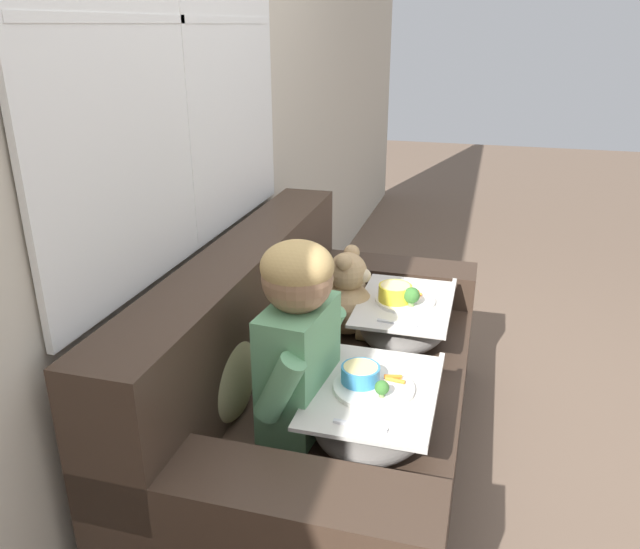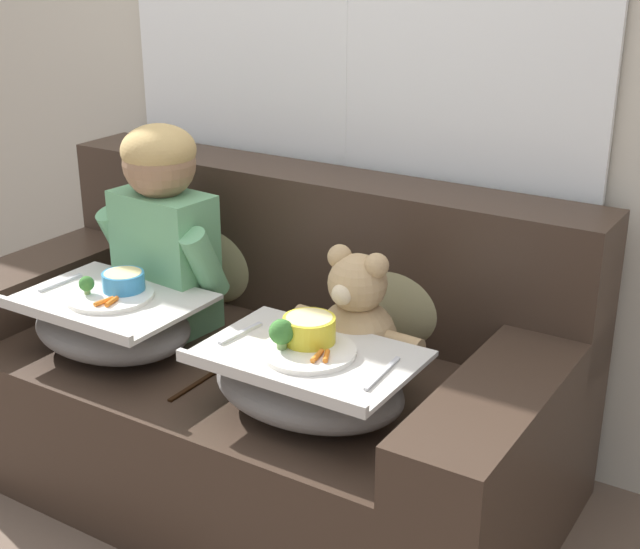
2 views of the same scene
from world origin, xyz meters
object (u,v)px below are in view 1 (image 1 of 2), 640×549
at_px(throw_pillow_behind_teddy, 289,286).
at_px(child_figure, 298,329).
at_px(couch, 316,395).
at_px(lap_tray_teddy, 404,319).
at_px(lap_tray_child, 373,410).
at_px(teddy_bear, 348,298).
at_px(throw_pillow_behind_child, 225,363).

distance_m(throw_pillow_behind_teddy, child_figure, 0.68).
bearing_deg(couch, lap_tray_teddy, -39.97).
xyz_separation_m(couch, lap_tray_child, (-0.31, -0.26, 0.19)).
distance_m(throw_pillow_behind_teddy, teddy_bear, 0.24).
bearing_deg(teddy_bear, throw_pillow_behind_teddy, 89.93).
bearing_deg(throw_pillow_behind_teddy, lap_tray_teddy, -90.16).
distance_m(teddy_bear, lap_tray_teddy, 0.23).
xyz_separation_m(child_figure, teddy_bear, (0.62, -0.00, -0.17)).
height_order(throw_pillow_behind_teddy, teddy_bear, same).
relative_size(lap_tray_child, lap_tray_teddy, 0.96).
bearing_deg(throw_pillow_behind_child, lap_tray_teddy, -36.22).
relative_size(throw_pillow_behind_child, lap_tray_teddy, 0.75).
distance_m(throw_pillow_behind_child, throw_pillow_behind_teddy, 0.62).
relative_size(throw_pillow_behind_teddy, lap_tray_child, 0.73).
height_order(teddy_bear, lap_tray_teddy, teddy_bear).
height_order(throw_pillow_behind_child, lap_tray_child, throw_pillow_behind_child).
bearing_deg(lap_tray_child, throw_pillow_behind_teddy, 36.19).
distance_m(child_figure, lap_tray_teddy, 0.70).
xyz_separation_m(child_figure, lap_tray_child, (0.00, -0.22, -0.23)).
bearing_deg(teddy_bear, lap_tray_child, -160.64).
relative_size(throw_pillow_behind_child, throw_pillow_behind_teddy, 1.07).
xyz_separation_m(teddy_bear, lap_tray_child, (-0.62, -0.22, -0.06)).
distance_m(couch, throw_pillow_behind_child, 0.46).
bearing_deg(child_figure, throw_pillow_behind_child, 89.98).
xyz_separation_m(throw_pillow_behind_child, lap_tray_teddy, (0.62, -0.46, -0.08)).
height_order(child_figure, lap_tray_child, child_figure).
xyz_separation_m(throw_pillow_behind_child, lap_tray_child, (0.00, -0.46, -0.09)).
bearing_deg(throw_pillow_behind_child, teddy_bear, -20.83).
relative_size(couch, child_figure, 2.92).
relative_size(teddy_bear, lap_tray_child, 0.77).
bearing_deg(lap_tray_child, lap_tray_teddy, 0.02).
bearing_deg(child_figure, lap_tray_teddy, -19.67).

